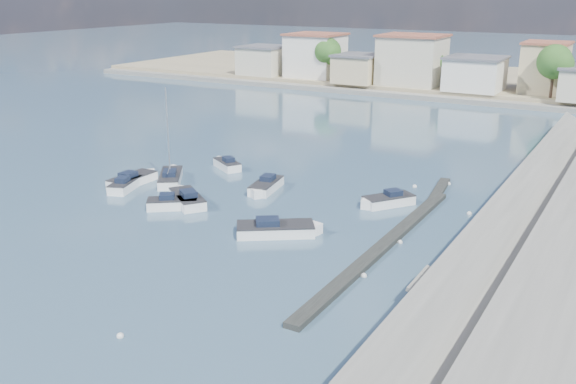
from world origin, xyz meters
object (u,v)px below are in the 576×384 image
Objects in this scene: motorboat_b at (175,204)px; motorboat_e at (134,180)px; motorboat_c at (187,199)px; motorboat_f at (226,165)px; motorboat_g at (265,187)px; sailboat at (171,177)px; motorboat_a at (126,185)px; motorboat_d at (386,201)px; motorboat_h at (280,230)px.

motorboat_e is (-7.74, 3.55, 0.00)m from motorboat_b.
motorboat_c is 11.06m from motorboat_f.
motorboat_c is at bearing -72.30° from motorboat_f.
motorboat_g is 0.58× the size of sailboat.
motorboat_f is (3.76, 10.17, -0.00)m from motorboat_a.
motorboat_d and motorboat_g have the same top height.
motorboat_c is 10.73m from motorboat_h.
motorboat_b is 12.57m from motorboat_f.
motorboat_d is 0.76× the size of motorboat_h.
motorboat_d is 0.50× the size of sailboat.
motorboat_h is at bearing -22.74° from sailboat.
motorboat_b is at bearing 175.63° from motorboat_h.
motorboat_c is (7.13, -0.36, 0.00)m from motorboat_a.
sailboat reaches higher than motorboat_d.
motorboat_h is (10.39, -0.79, 0.00)m from motorboat_b.
motorboat_g is (11.67, 4.04, 0.00)m from motorboat_e.
motorboat_e and motorboat_g have the same top height.
motorboat_c and motorboat_d have the same top height.
sailboat reaches higher than motorboat_a.
motorboat_g is (11.13, 5.67, 0.00)m from motorboat_a.
sailboat is (1.91, 3.86, 0.04)m from motorboat_a.
motorboat_b and motorboat_d have the same top height.
motorboat_d is 18.35m from motorboat_f.
motorboat_a is 0.84× the size of motorboat_e.
motorboat_b is (7.20, -1.92, -0.00)m from motorboat_a.
sailboat reaches higher than motorboat_f.
motorboat_a is 0.77× the size of motorboat_h.
sailboat is at bearing 63.72° from motorboat_a.
motorboat_b is 0.81× the size of motorboat_g.
motorboat_f is at bearing 137.03° from motorboat_h.
motorboat_e is 0.92× the size of motorboat_h.
sailboat is at bearing 42.30° from motorboat_e.
motorboat_d is 23.14m from motorboat_e.
motorboat_e is 0.60× the size of sailboat.
motorboat_a is at bearing -161.54° from motorboat_d.
motorboat_e is at bearing -137.70° from sailboat.
motorboat_d is at bearing 14.19° from motorboat_e.
motorboat_b is 0.95× the size of motorboat_d.
motorboat_b is at bearing -14.92° from motorboat_a.
motorboat_f is 0.44× the size of sailboat.
motorboat_h is 0.65× the size of sailboat.
motorboat_e is at bearing 108.31° from motorboat_a.
motorboat_e is at bearing 165.40° from motorboat_c.
motorboat_e is at bearing -160.91° from motorboat_g.
motorboat_a is at bearing -71.69° from motorboat_e.
motorboat_h is at bearing -13.48° from motorboat_e.
motorboat_f is 0.67× the size of motorboat_h.
motorboat_a is at bearing -152.99° from motorboat_g.
motorboat_d is 20.28m from sailboat.
motorboat_f is at bearing 73.60° from sailboat.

